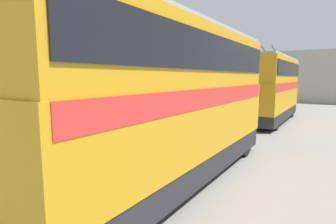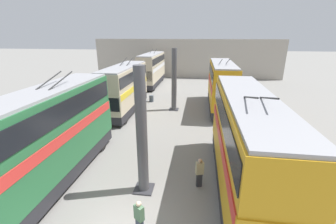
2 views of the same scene
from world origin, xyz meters
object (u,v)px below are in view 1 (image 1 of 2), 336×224
object	(u,v)px
bus_left_near	(178,94)
person_by_left_row	(130,146)
bus_right_mid	(148,85)
bus_right_near	(1,87)
bus_right_far	(210,82)
oil_drum	(188,108)
bus_left_far	(272,85)
person_aisle_foreground	(1,160)

from	to	relation	value
bus_left_near	person_by_left_row	distance (m)	3.04
bus_right_mid	person_by_left_row	world-z (taller)	bus_right_mid
bus_right_near	person_by_left_row	xyz separation A→B (m)	(0.75, -8.13, -2.13)
bus_left_near	bus_right_near	size ratio (longest dim) A/B	1.01
bus_left_near	bus_right_far	xyz separation A→B (m)	(25.98, 10.33, -0.08)
bus_right_mid	oil_drum	bearing A→B (deg)	-25.67
bus_left_far	bus_right_far	size ratio (longest dim) A/B	0.93
bus_left_near	bus_right_far	bearing A→B (deg)	21.69
bus_left_far	bus_right_far	xyz separation A→B (m)	(11.38, 10.33, -0.01)
bus_left_near	bus_right_near	world-z (taller)	bus_right_near
bus_left_far	bus_right_far	bearing A→B (deg)	42.25
bus_left_far	person_aisle_foreground	distance (m)	18.81
bus_left_far	bus_right_mid	xyz separation A→B (m)	(-2.70, 10.33, -0.10)
oil_drum	person_by_left_row	bearing A→B (deg)	-159.03
oil_drum	bus_right_mid	bearing A→B (deg)	154.33
bus_right_far	person_aisle_foreground	distance (m)	30.11
bus_right_mid	person_aisle_foreground	size ratio (longest dim) A/B	5.86
bus_right_far	oil_drum	xyz separation A→B (m)	(-9.93, -1.99, -2.53)
person_aisle_foreground	bus_left_far	bearing A→B (deg)	-159.07
bus_right_near	oil_drum	xyz separation A→B (m)	(16.77, -1.99, -2.65)
person_by_left_row	oil_drum	world-z (taller)	person_by_left_row
bus_right_near	oil_drum	distance (m)	17.10
bus_right_near	oil_drum	world-z (taller)	bus_right_near
bus_left_near	person_by_left_row	xyz separation A→B (m)	(0.03, 2.20, -2.09)
bus_left_near	bus_right_far	world-z (taller)	bus_left_near
bus_right_far	person_aisle_foreground	size ratio (longest dim) A/B	6.58
bus_right_mid	person_aisle_foreground	bearing A→B (deg)	-159.71
bus_left_far	oil_drum	world-z (taller)	bus_left_far
bus_right_near	person_aisle_foreground	xyz separation A→B (m)	(-2.79, -5.70, -2.17)
bus_left_near	person_aisle_foreground	world-z (taller)	bus_left_near
bus_right_near	bus_left_far	bearing A→B (deg)	-34.00
bus_right_near	bus_right_mid	world-z (taller)	bus_right_near
bus_right_far	person_by_left_row	bearing A→B (deg)	-162.59
person_by_left_row	bus_left_far	bearing A→B (deg)	154.72
bus_right_mid	oil_drum	distance (m)	5.21
person_by_left_row	person_aisle_foreground	size ratio (longest dim) A/B	1.05
person_aisle_foreground	oil_drum	bearing A→B (deg)	-134.00
bus_right_far	person_by_left_row	xyz separation A→B (m)	(-25.95, -8.13, -2.01)
bus_left_far	oil_drum	size ratio (longest dim) A/B	12.65
bus_left_far	person_by_left_row	size ratio (longest dim) A/B	5.84
person_aisle_foreground	oil_drum	size ratio (longest dim) A/B	2.07
bus_left_near	bus_right_far	size ratio (longest dim) A/B	1.02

